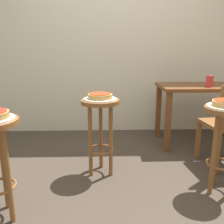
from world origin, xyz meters
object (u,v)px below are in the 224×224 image
object	(u,v)px
serving_plate_leftside	(100,99)
condiment_shaker	(208,81)
stool_leftside	(100,121)
pizza_leftside	(100,96)
dining_table	(202,95)
cup_near_edge	(210,81)

from	to	relation	value
serving_plate_leftside	condiment_shaker	distance (m)	1.50
stool_leftside	pizza_leftside	world-z (taller)	pizza_leftside
pizza_leftside	stool_leftside	bearing A→B (deg)	-63.43
dining_table	condiment_shaker	size ratio (longest dim) A/B	11.98
dining_table	cup_near_edge	size ratio (longest dim) A/B	8.21
stool_leftside	serving_plate_leftside	world-z (taller)	serving_plate_leftside
serving_plate_leftside	dining_table	bearing A→B (deg)	31.22
serving_plate_leftside	pizza_leftside	distance (m)	0.03
stool_leftside	dining_table	distance (m)	1.44
pizza_leftside	condiment_shaker	distance (m)	1.49
serving_plate_leftside	pizza_leftside	xyz separation A→B (m)	(-0.00, 0.00, 0.03)
cup_near_edge	condiment_shaker	bearing A→B (deg)	71.67
pizza_leftside	cup_near_edge	distance (m)	1.38
stool_leftside	condiment_shaker	size ratio (longest dim) A/B	8.24
cup_near_edge	pizza_leftside	bearing A→B (deg)	-154.08
pizza_leftside	cup_near_edge	world-z (taller)	cup_near_edge
stool_leftside	serving_plate_leftside	distance (m)	0.21
pizza_leftside	serving_plate_leftside	bearing A→B (deg)	0.00
dining_table	cup_near_edge	bearing A→B (deg)	-84.80
stool_leftside	condiment_shaker	xyz separation A→B (m)	(1.29, 0.75, 0.26)
serving_plate_leftside	pizza_leftside	bearing A→B (deg)	180.00
cup_near_edge	stool_leftside	bearing A→B (deg)	-154.08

